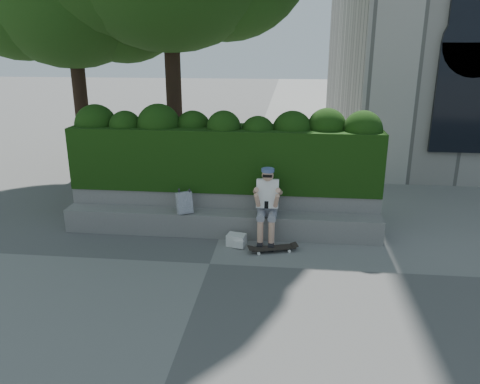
# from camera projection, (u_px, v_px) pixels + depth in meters

# --- Properties ---
(ground) EXTENTS (80.00, 80.00, 0.00)m
(ground) POSITION_uv_depth(u_px,v_px,m) (210.00, 264.00, 7.78)
(ground) COLOR slate
(ground) RESTS_ON ground
(bench_ledge) EXTENTS (6.00, 0.45, 0.45)m
(bench_ledge) POSITION_uv_depth(u_px,v_px,m) (221.00, 223.00, 8.89)
(bench_ledge) COLOR gray
(bench_ledge) RESTS_ON ground
(planter_wall) EXTENTS (6.00, 0.50, 0.75)m
(planter_wall) POSITION_uv_depth(u_px,v_px,m) (224.00, 208.00, 9.29)
(planter_wall) COLOR gray
(planter_wall) RESTS_ON ground
(hedge) EXTENTS (6.00, 1.00, 1.20)m
(hedge) POSITION_uv_depth(u_px,v_px,m) (225.00, 157.00, 9.21)
(hedge) COLOR black
(hedge) RESTS_ON planter_wall
(person) EXTENTS (0.40, 0.76, 1.38)m
(person) POSITION_uv_depth(u_px,v_px,m) (267.00, 202.00, 8.47)
(person) COLOR gray
(person) RESTS_ON ground
(skateboard) EXTENTS (0.81, 0.41, 0.08)m
(skateboard) POSITION_uv_depth(u_px,v_px,m) (273.00, 248.00, 8.21)
(skateboard) COLOR black
(skateboard) RESTS_ON ground
(backpack_plaid) EXTENTS (0.31, 0.27, 0.41)m
(backpack_plaid) POSITION_uv_depth(u_px,v_px,m) (184.00, 203.00, 8.73)
(backpack_plaid) COLOR silver
(backpack_plaid) RESTS_ON bench_ledge
(backpack_ground) EXTENTS (0.37, 0.29, 0.21)m
(backpack_ground) POSITION_uv_depth(u_px,v_px,m) (236.00, 240.00, 8.45)
(backpack_ground) COLOR white
(backpack_ground) RESTS_ON ground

